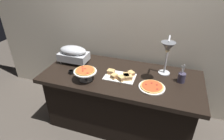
# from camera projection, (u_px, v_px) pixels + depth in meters

# --- Properties ---
(ground_plane) EXTENTS (8.00, 8.00, 0.00)m
(ground_plane) POSITION_uv_depth(u_px,v_px,m) (120.00, 121.00, 2.65)
(ground_plane) COLOR #4C443D
(back_wall) EXTENTS (4.40, 0.04, 2.40)m
(back_wall) POSITION_uv_depth(u_px,v_px,m) (132.00, 27.00, 2.45)
(back_wall) COLOR beige
(back_wall) RESTS_ON ground_plane
(buffet_table) EXTENTS (1.90, 0.84, 0.76)m
(buffet_table) POSITION_uv_depth(u_px,v_px,m) (120.00, 99.00, 2.45)
(buffet_table) COLOR black
(buffet_table) RESTS_ON ground_plane
(chafing_dish) EXTENTS (0.38, 0.22, 0.24)m
(chafing_dish) POSITION_uv_depth(u_px,v_px,m) (73.00, 53.00, 2.48)
(chafing_dish) COLOR #B7BABF
(chafing_dish) RESTS_ON buffet_table
(heat_lamp) EXTENTS (0.15, 0.34, 0.49)m
(heat_lamp) POSITION_uv_depth(u_px,v_px,m) (167.00, 50.00, 1.98)
(heat_lamp) COLOR #B7BABF
(heat_lamp) RESTS_ON buffet_table
(pizza_plate_front) EXTENTS (0.29, 0.29, 0.03)m
(pizza_plate_front) POSITION_uv_depth(u_px,v_px,m) (152.00, 87.00, 2.03)
(pizza_plate_front) COLOR white
(pizza_plate_front) RESTS_ON buffet_table
(pizza_plate_center) EXTENTS (0.26, 0.26, 0.14)m
(pizza_plate_center) POSITION_uv_depth(u_px,v_px,m) (85.00, 72.00, 2.11)
(pizza_plate_center) COLOR #595B60
(pizza_plate_center) RESTS_ON buffet_table
(sandwich_platter) EXTENTS (0.36, 0.24, 0.06)m
(sandwich_platter) POSITION_uv_depth(u_px,v_px,m) (122.00, 76.00, 2.20)
(sandwich_platter) COLOR white
(sandwich_platter) RESTS_ON buffet_table
(sauce_cup_near) EXTENTS (0.06, 0.06, 0.04)m
(sauce_cup_near) POSITION_uv_depth(u_px,v_px,m) (71.00, 72.00, 2.29)
(sauce_cup_near) COLOR black
(sauce_cup_near) RESTS_ON buffet_table
(utensil_holder) EXTENTS (0.08, 0.08, 0.22)m
(utensil_holder) POSITION_uv_depth(u_px,v_px,m) (182.00, 77.00, 2.11)
(utensil_holder) COLOR #383347
(utensil_holder) RESTS_ON buffet_table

